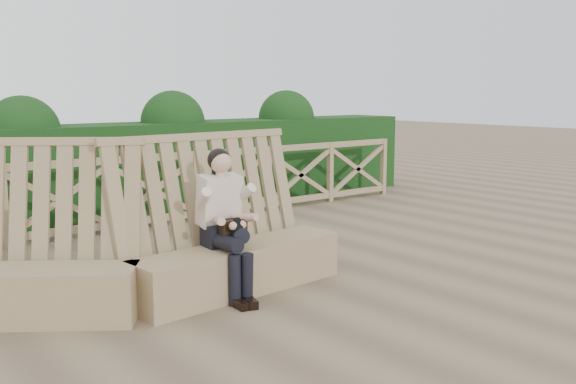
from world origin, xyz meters
TOP-DOWN VIEW (x-y plane):
  - ground at (0.00, 0.00)m, footprint 60.00×60.00m
  - bench at (-1.85, 0.43)m, footprint 4.42×2.03m
  - woman at (-0.96, 0.07)m, footprint 0.43×0.89m
  - guardrail at (0.00, 3.50)m, footprint 10.10×0.09m
  - hedge at (0.00, 4.70)m, footprint 12.00×1.20m

SIDE VIEW (x-z plane):
  - ground at x=0.00m, z-range 0.00..0.00m
  - bench at x=-1.85m, z-range -0.40..1.22m
  - guardrail at x=0.00m, z-range 0.00..1.10m
  - hedge at x=0.00m, z-range 0.00..1.50m
  - woman at x=-0.96m, z-range 0.06..1.53m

